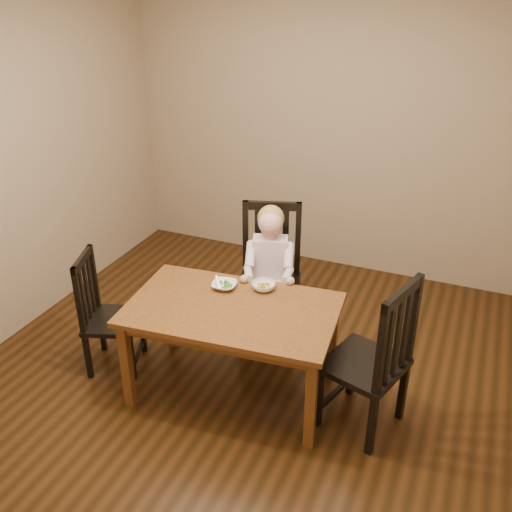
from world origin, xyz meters
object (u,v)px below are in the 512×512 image
at_px(chair_child, 270,277).
at_px(chair_right, 373,360).
at_px(chair_left, 106,315).
at_px(bowl_veg, 264,286).
at_px(toddler, 270,263).
at_px(dining_table, 232,317).
at_px(bowl_peas, 224,285).

xyz_separation_m(chair_child, chair_right, (0.98, -0.73, -0.00)).
height_order(chair_child, chair_right, chair_child).
relative_size(chair_left, bowl_veg, 5.53).
bearing_deg(toddler, chair_right, 126.66).
distance_m(dining_table, bowl_peas, 0.28).
relative_size(chair_child, chair_left, 1.21).
distance_m(chair_child, bowl_veg, 0.51).
height_order(dining_table, chair_right, chair_right).
bearing_deg(dining_table, chair_left, -175.02).
bearing_deg(dining_table, bowl_peas, 126.70).
bearing_deg(chair_child, bowl_peas, 58.46).
xyz_separation_m(chair_child, chair_left, (-0.96, -0.84, -0.09)).
bearing_deg(chair_right, chair_child, 69.86).
bearing_deg(chair_left, toddler, 109.39).
relative_size(toddler, bowl_veg, 3.64).
height_order(chair_left, chair_right, chair_right).
bearing_deg(bowl_peas, chair_left, -160.40).
height_order(chair_left, toddler, toddler).
relative_size(chair_right, toddler, 1.82).
relative_size(dining_table, toddler, 2.42).
distance_m(dining_table, chair_left, 1.00).
bearing_deg(bowl_peas, bowl_veg, 18.66).
xyz_separation_m(bowl_peas, bowl_veg, (0.26, 0.09, 0.00)).
xyz_separation_m(toddler, bowl_veg, (0.11, -0.41, 0.03)).
distance_m(bowl_peas, bowl_veg, 0.28).
bearing_deg(chair_right, chair_left, 109.92).
bearing_deg(bowl_peas, dining_table, -53.30).
bearing_deg(chair_right, bowl_veg, 88.80).
bearing_deg(chair_child, chair_right, 125.09).
relative_size(toddler, bowl_peas, 3.51).
bearing_deg(bowl_peas, chair_right, -9.58).
relative_size(dining_table, bowl_peas, 8.49).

